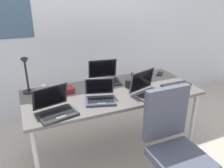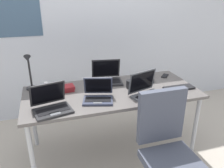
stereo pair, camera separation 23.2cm
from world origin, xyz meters
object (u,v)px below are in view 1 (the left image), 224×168
at_px(coffee_mug, 129,83).
at_px(headphones, 143,80).
at_px(pill_bottle, 44,88).
at_px(office_chair, 174,155).
at_px(desk_lamp, 27,75).
at_px(cell_phone, 160,74).
at_px(computer_mouse, 134,74).
at_px(laptop_front_right, 148,90).
at_px(laptop_far_corner, 100,96).
at_px(laptop_back_left, 104,78).
at_px(book_stack, 65,91).
at_px(external_keyboard, 176,85).
at_px(laptop_front_left, 55,109).

bearing_deg(coffee_mug, headphones, 19.99).
xyz_separation_m(pill_bottle, office_chair, (0.91, -1.01, -0.38)).
relative_size(desk_lamp, cell_phone, 2.94).
bearing_deg(desk_lamp, computer_mouse, 2.11).
height_order(laptop_front_right, cell_phone, laptop_front_right).
xyz_separation_m(desk_lamp, headphones, (1.23, -0.17, -0.18)).
bearing_deg(computer_mouse, coffee_mug, -144.24).
relative_size(laptop_far_corner, coffee_mug, 2.99).
relative_size(laptop_back_left, book_stack, 1.87).
xyz_separation_m(external_keyboard, book_stack, (-1.17, 0.30, 0.02)).
bearing_deg(headphones, pill_bottle, 172.06).
bearing_deg(laptop_front_right, external_keyboard, 9.73).
bearing_deg(pill_bottle, book_stack, -30.10).
bearing_deg(office_chair, laptop_far_corner, 126.64).
height_order(laptop_far_corner, headphones, laptop_far_corner).
distance_m(computer_mouse, office_chair, 1.15).
relative_size(cell_phone, book_stack, 0.70).
bearing_deg(pill_bottle, laptop_front_right, -26.50).
distance_m(laptop_front_left, computer_mouse, 1.20).
xyz_separation_m(laptop_back_left, cell_phone, (0.73, -0.04, -0.04)).
relative_size(laptop_back_left, laptop_front_left, 1.01).
distance_m(external_keyboard, book_stack, 1.20).
bearing_deg(laptop_far_corner, coffee_mug, 23.92).
height_order(desk_lamp, pill_bottle, desk_lamp).
bearing_deg(laptop_front_left, laptop_back_left, 37.76).
distance_m(laptop_back_left, coffee_mug, 0.31).
bearing_deg(office_chair, headphones, 78.95).
relative_size(laptop_front_right, pill_bottle, 4.93).
bearing_deg(headphones, book_stack, 177.37).
distance_m(computer_mouse, cell_phone, 0.33).
height_order(laptop_far_corner, cell_phone, laptop_far_corner).
distance_m(laptop_back_left, laptop_far_corner, 0.47).
distance_m(computer_mouse, pill_bottle, 1.09).
distance_m(cell_phone, coffee_mug, 0.58).
bearing_deg(external_keyboard, cell_phone, 83.08).
distance_m(laptop_front_left, coffee_mug, 0.87).
bearing_deg(coffee_mug, laptop_front_left, -162.97).
height_order(desk_lamp, external_keyboard, desk_lamp).
xyz_separation_m(laptop_front_left, pill_bottle, (-0.03, 0.49, -0.01)).
height_order(pill_bottle, coffee_mug, coffee_mug).
xyz_separation_m(external_keyboard, headphones, (-0.28, 0.26, 0.01)).
distance_m(laptop_front_left, office_chair, 1.10).
height_order(laptop_far_corner, pill_bottle, laptop_far_corner).
xyz_separation_m(headphones, office_chair, (-0.17, -0.86, -0.36)).
relative_size(external_keyboard, cell_phone, 2.43).
bearing_deg(laptop_front_right, headphones, 68.50).
xyz_separation_m(desk_lamp, laptop_front_left, (0.17, -0.51, -0.15)).
bearing_deg(laptop_far_corner, laptop_front_right, -8.08).
height_order(laptop_back_left, coffee_mug, laptop_back_left).
height_order(laptop_front_right, headphones, laptop_front_right).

